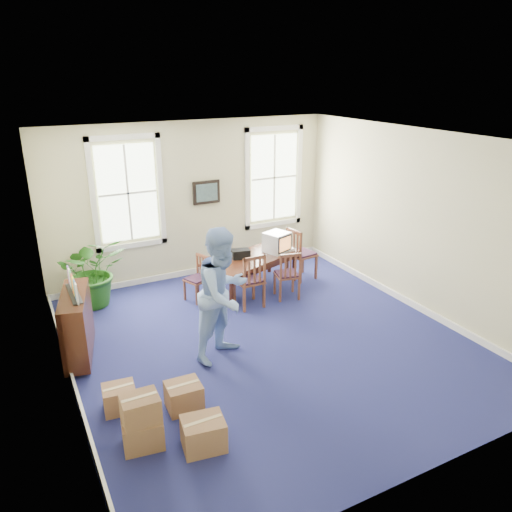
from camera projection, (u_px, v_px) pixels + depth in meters
name	position (u px, v px, depth m)	size (l,w,h in m)	color
floor	(268.00, 341.00, 8.05)	(6.50, 6.50, 0.00)	navy
ceiling	(269.00, 139.00, 6.93)	(6.50, 6.50, 0.00)	white
wall_back	(192.00, 201.00, 10.20)	(6.50, 6.50, 0.00)	beige
wall_front	(431.00, 348.00, 4.79)	(6.50, 6.50, 0.00)	beige
wall_left	(57.00, 285.00, 6.20)	(6.50, 6.50, 0.00)	beige
wall_right	(418.00, 222.00, 8.78)	(6.50, 6.50, 0.00)	beige
baseboard_back	(196.00, 271.00, 10.71)	(6.00, 0.04, 0.12)	white
baseboard_left	(75.00, 388.00, 6.75)	(0.04, 6.50, 0.12)	white
baseboard_right	(407.00, 301.00, 9.31)	(0.04, 6.50, 0.12)	white
window_left	(128.00, 193.00, 9.51)	(1.40, 0.12, 2.20)	white
window_right	(274.00, 178.00, 10.89)	(1.40, 0.12, 2.20)	white
wall_picture	(206.00, 192.00, 10.23)	(0.58, 0.06, 0.48)	black
conference_table	(252.00, 273.00, 9.88)	(1.97, 0.90, 0.67)	#401D11
crt_tv	(277.00, 242.00, 9.98)	(0.44, 0.48, 0.40)	#B7B7BC
game_console	(289.00, 249.00, 10.12)	(0.16, 0.20, 0.05)	white
equipment_bag	(241.00, 254.00, 9.68)	(0.35, 0.23, 0.17)	black
chair_near_left	(249.00, 280.00, 9.09)	(0.47, 0.47, 1.04)	brown
chair_near_right	(287.00, 274.00, 9.45)	(0.43, 0.43, 0.96)	brown
chair_end_left	(197.00, 279.00, 9.35)	(0.39, 0.39, 0.86)	brown
chair_end_right	(302.00, 253.00, 10.31)	(0.49, 0.49, 1.10)	brown
man	(224.00, 294.00, 7.33)	(0.99, 0.77, 2.03)	#87ABE8
credenza	(78.00, 328.00, 7.44)	(0.36, 1.25, 0.98)	#401D11
brochure_rack	(73.00, 287.00, 7.22)	(0.13, 0.76, 0.33)	#99999E
potted_plant	(93.00, 271.00, 9.09)	(1.20, 1.04, 1.33)	#1B4F12
cardboard_boxes	(154.00, 411.00, 5.85)	(1.23, 1.23, 0.70)	#976A47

